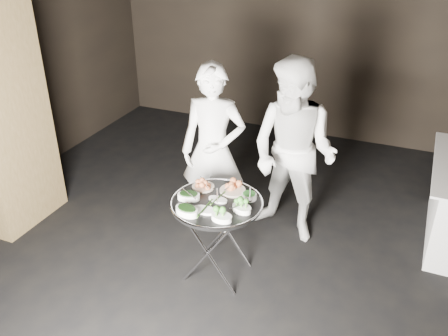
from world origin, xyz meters
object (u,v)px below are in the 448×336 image
at_px(tray_stand, 217,236).
at_px(waiter_left, 213,151).
at_px(serving_tray, 217,203).
at_px(waiter_right, 293,153).

relative_size(tray_stand, waiter_left, 0.43).
distance_m(serving_tray, waiter_right, 0.91).
bearing_deg(waiter_right, serving_tray, -101.36).
height_order(tray_stand, waiter_left, waiter_left).
distance_m(serving_tray, waiter_left, 0.73).
relative_size(serving_tray, waiter_right, 0.43).
distance_m(tray_stand, waiter_right, 1.01).
distance_m(waiter_left, waiter_right, 0.73).
xyz_separation_m(serving_tray, waiter_right, (0.39, 0.81, 0.14)).
bearing_deg(tray_stand, serving_tray, 0.00).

